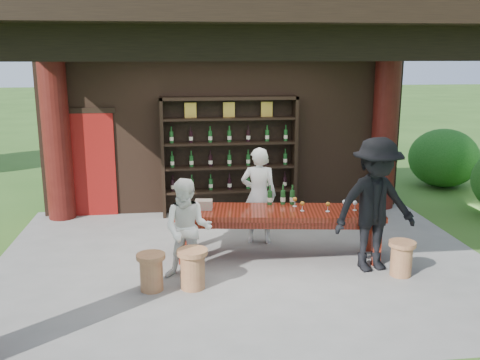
{
  "coord_description": "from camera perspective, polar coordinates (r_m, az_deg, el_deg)",
  "views": [
    {
      "loc": [
        -0.96,
        -7.54,
        3.04
      ],
      "look_at": [
        0.0,
        0.4,
        1.15
      ],
      "focal_mm": 40.0,
      "sensor_mm": 36.0,
      "label": 1
    }
  ],
  "objects": [
    {
      "name": "ground",
      "position": [
        8.19,
        0.34,
        -8.5
      ],
      "size": [
        90.0,
        90.0,
        0.0
      ],
      "primitive_type": "plane",
      "color": "#2D5119",
      "rests_on": "ground"
    },
    {
      "name": "pavilion",
      "position": [
        8.08,
        -0.12,
        6.82
      ],
      "size": [
        7.5,
        6.0,
        3.6
      ],
      "color": "slate",
      "rests_on": "ground"
    },
    {
      "name": "wine_shelf",
      "position": [
        10.22,
        -1.14,
        2.57
      ],
      "size": [
        2.58,
        0.39,
        2.27
      ],
      "color": "black",
      "rests_on": "ground"
    },
    {
      "name": "tasting_table",
      "position": [
        8.12,
        4.15,
        -4.01
      ],
      "size": [
        3.17,
        1.21,
        0.75
      ],
      "rotation": [
        0.0,
        0.0,
        -0.14
      ],
      "color": "#4F170B",
      "rests_on": "ground"
    },
    {
      "name": "stool_near_left",
      "position": [
        7.19,
        -5.08,
        -9.31
      ],
      "size": [
        0.41,
        0.41,
        0.54
      ],
      "rotation": [
        0.0,
        0.0,
        0.07
      ],
      "color": "brown",
      "rests_on": "ground"
    },
    {
      "name": "stool_near_right",
      "position": [
        7.89,
        16.84,
        -7.93
      ],
      "size": [
        0.38,
        0.38,
        0.5
      ],
      "rotation": [
        0.0,
        0.0,
        0.13
      ],
      "color": "brown",
      "rests_on": "ground"
    },
    {
      "name": "stool_far_left",
      "position": [
        7.2,
        -9.44,
        -9.56
      ],
      "size": [
        0.38,
        0.38,
        0.5
      ],
      "rotation": [
        0.0,
        0.0,
        -0.29
      ],
      "color": "brown",
      "rests_on": "ground"
    },
    {
      "name": "host",
      "position": [
        8.71,
        2.0,
        -1.65
      ],
      "size": [
        0.64,
        0.49,
        1.59
      ],
      "primitive_type": "imported",
      "rotation": [
        0.0,
        0.0,
        2.94
      ],
      "color": "silver",
      "rests_on": "ground"
    },
    {
      "name": "guest_woman",
      "position": [
        7.36,
        -5.59,
        -5.26
      ],
      "size": [
        0.78,
        0.66,
        1.41
      ],
      "primitive_type": "imported",
      "rotation": [
        0.0,
        0.0,
        -0.2
      ],
      "color": "white",
      "rests_on": "ground"
    },
    {
      "name": "guest_man",
      "position": [
        7.79,
        14.24,
        -2.61
      ],
      "size": [
        1.34,
        0.91,
        1.93
      ],
      "primitive_type": "imported",
      "rotation": [
        0.0,
        0.0,
        0.16
      ],
      "color": "black",
      "rests_on": "ground"
    },
    {
      "name": "table_bottles",
      "position": [
        8.35,
        4.47,
        -1.57
      ],
      "size": [
        0.43,
        0.11,
        0.31
      ],
      "color": "#194C1E",
      "rests_on": "tasting_table"
    },
    {
      "name": "table_glasses",
      "position": [
        8.16,
        9.03,
        -2.63
      ],
      "size": [
        0.92,
        0.4,
        0.15
      ],
      "color": "silver",
      "rests_on": "tasting_table"
    },
    {
      "name": "napkin_basket",
      "position": [
        8.11,
        -3.9,
        -2.63
      ],
      "size": [
        0.28,
        0.21,
        0.14
      ],
      "primitive_type": "cube",
      "rotation": [
        0.0,
        0.0,
        -0.14
      ],
      "color": "#BF6672",
      "rests_on": "tasting_table"
    },
    {
      "name": "shrubs",
      "position": [
        9.58,
        13.84,
        -2.12
      ],
      "size": [
        14.74,
        8.57,
        1.36
      ],
      "color": "#194C14",
      "rests_on": "ground"
    },
    {
      "name": "trees",
      "position": [
        10.32,
        18.9,
        14.42
      ],
      "size": [
        21.93,
        11.48,
        4.8
      ],
      "color": "#3F2819",
      "rests_on": "ground"
    }
  ]
}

